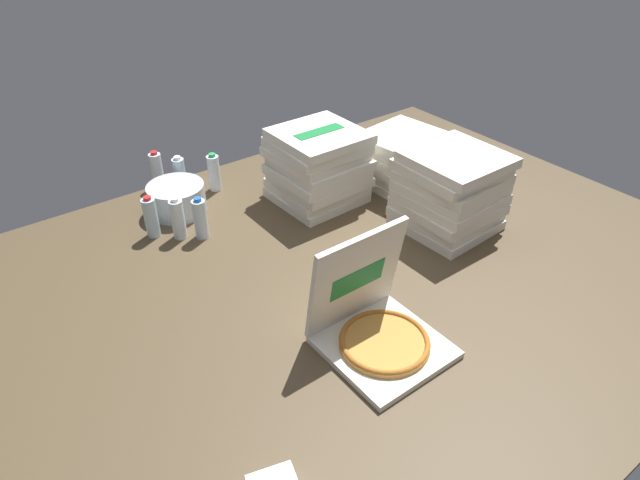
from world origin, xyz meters
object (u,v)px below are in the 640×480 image
(open_pizza_box, at_px, (376,325))
(pizza_stack_left_near, at_px, (406,160))
(water_bottle_4, at_px, (178,219))
(water_bottle_1, at_px, (214,173))
(water_bottle_3, at_px, (157,170))
(water_bottle_2, at_px, (180,176))
(water_bottle_5, at_px, (151,217))
(ice_bucket, at_px, (177,199))
(pizza_stack_right_near, at_px, (450,191))
(water_bottle_0, at_px, (200,219))
(pizza_stack_center_near, at_px, (318,166))

(open_pizza_box, relative_size, pizza_stack_left_near, 0.91)
(open_pizza_box, height_order, water_bottle_4, open_pizza_box)
(water_bottle_1, bearing_deg, water_bottle_3, 138.18)
(water_bottle_2, bearing_deg, water_bottle_4, -116.51)
(water_bottle_2, relative_size, water_bottle_5, 1.00)
(ice_bucket, bearing_deg, open_pizza_box, -82.35)
(open_pizza_box, distance_m, water_bottle_2, 1.43)
(water_bottle_1, bearing_deg, water_bottle_5, -153.52)
(ice_bucket, bearing_deg, pizza_stack_right_near, -42.70)
(pizza_stack_right_near, distance_m, ice_bucket, 1.30)
(ice_bucket, xyz_separation_m, water_bottle_0, (-0.01, -0.27, 0.03))
(water_bottle_2, xyz_separation_m, water_bottle_3, (-0.07, 0.13, 0.00))
(water_bottle_0, bearing_deg, water_bottle_4, 143.44)
(water_bottle_4, bearing_deg, pizza_stack_right_near, -32.53)
(pizza_stack_right_near, height_order, water_bottle_5, pizza_stack_right_near)
(open_pizza_box, distance_m, water_bottle_3, 1.56)
(water_bottle_2, height_order, water_bottle_4, same)
(water_bottle_4, bearing_deg, ice_bucket, 66.87)
(ice_bucket, relative_size, water_bottle_5, 1.35)
(ice_bucket, bearing_deg, water_bottle_2, 59.40)
(pizza_stack_center_near, relative_size, water_bottle_2, 2.08)
(water_bottle_4, bearing_deg, pizza_stack_left_near, -11.67)
(pizza_stack_center_near, bearing_deg, water_bottle_5, 166.95)
(open_pizza_box, bearing_deg, water_bottle_5, 107.31)
(pizza_stack_center_near, distance_m, ice_bucket, 0.71)
(open_pizza_box, height_order, water_bottle_3, open_pizza_box)
(water_bottle_0, bearing_deg, water_bottle_5, 139.98)
(pizza_stack_right_near, bearing_deg, water_bottle_2, 129.32)
(ice_bucket, relative_size, water_bottle_4, 1.35)
(open_pizza_box, xyz_separation_m, pizza_stack_right_near, (0.78, 0.38, 0.10))
(open_pizza_box, xyz_separation_m, ice_bucket, (-0.17, 1.26, -0.01))
(pizza_stack_center_near, height_order, water_bottle_0, pizza_stack_center_near)
(ice_bucket, bearing_deg, water_bottle_4, -113.13)
(pizza_stack_center_near, xyz_separation_m, ice_bucket, (-0.62, 0.32, -0.11))
(pizza_stack_right_near, xyz_separation_m, pizza_stack_left_near, (0.14, 0.42, -0.05))
(water_bottle_0, bearing_deg, pizza_stack_left_near, -9.49)
(water_bottle_0, height_order, water_bottle_5, same)
(open_pizza_box, bearing_deg, ice_bucket, 97.65)
(pizza_stack_left_near, distance_m, water_bottle_1, 1.00)
(pizza_stack_right_near, distance_m, water_bottle_4, 1.24)
(water_bottle_0, height_order, water_bottle_3, same)
(pizza_stack_left_near, relative_size, water_bottle_3, 2.23)
(ice_bucket, bearing_deg, pizza_stack_left_near, -22.76)
(water_bottle_0, height_order, water_bottle_4, same)
(open_pizza_box, height_order, water_bottle_5, open_pizza_box)
(pizza_stack_right_near, relative_size, water_bottle_3, 2.11)
(pizza_stack_left_near, relative_size, water_bottle_2, 2.23)
(ice_bucket, height_order, water_bottle_1, water_bottle_1)
(ice_bucket, distance_m, water_bottle_4, 0.23)
(ice_bucket, height_order, water_bottle_2, water_bottle_2)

